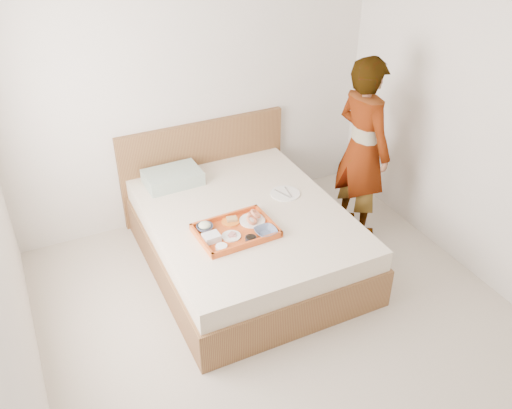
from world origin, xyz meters
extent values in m
cube|color=#BEB2A1|center=(0.00, 0.00, 0.00)|extent=(3.50, 4.00, 0.01)
cube|color=silver|center=(0.00, 2.00, 1.30)|extent=(3.50, 0.01, 2.60)
cube|color=silver|center=(-1.75, 0.00, 1.30)|extent=(0.01, 4.00, 2.60)
cube|color=silver|center=(1.75, 0.00, 1.30)|extent=(0.01, 4.00, 2.60)
cube|color=brown|center=(0.05, 1.00, 0.27)|extent=(1.65, 2.00, 0.53)
cube|color=brown|center=(0.05, 1.97, 0.47)|extent=(1.65, 0.06, 0.95)
cube|color=#99B19C|center=(-0.35, 1.72, 0.59)|extent=(0.51, 0.35, 0.12)
cube|color=#D25C1B|center=(-0.15, 0.76, 0.56)|extent=(0.63, 0.47, 0.06)
cylinder|color=white|center=(0.03, 0.83, 0.55)|extent=(0.22, 0.22, 0.01)
imported|color=#172848|center=(0.05, 0.63, 0.57)|extent=(0.18, 0.18, 0.04)
cylinder|color=black|center=(-0.09, 0.60, 0.56)|extent=(0.09, 0.09, 0.03)
cylinder|color=white|center=(-0.21, 0.71, 0.55)|extent=(0.16, 0.16, 0.01)
cylinder|color=orange|center=(-0.13, 0.90, 0.55)|extent=(0.15, 0.15, 0.01)
imported|color=#172848|center=(-0.36, 0.89, 0.57)|extent=(0.14, 0.14, 0.04)
cube|color=silver|center=(-0.36, 0.73, 0.57)|extent=(0.13, 0.11, 0.06)
cylinder|color=white|center=(-0.34, 0.60, 0.56)|extent=(0.09, 0.09, 0.03)
cylinder|color=white|center=(0.48, 1.11, 0.54)|extent=(0.27, 0.27, 0.01)
imported|color=white|center=(1.22, 1.05, 0.84)|extent=(0.47, 0.66, 1.68)
camera|label=1|loc=(-1.50, -2.44, 3.04)|focal=38.06mm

